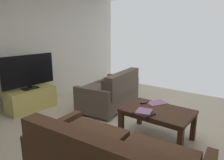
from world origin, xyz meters
The scene contains 9 objects.
ground_plane centered at (0.00, 0.00, 0.00)m, with size 5.33×5.75×0.01m, color beige.
wall_right centered at (2.67, 0.00, 1.26)m, with size 0.12×5.75×2.52m, color silver.
loveseat_near centered at (0.97, -0.75, 0.35)m, with size 0.98×1.48×0.81m.
coffee_table centered at (-0.38, -0.13, 0.41)m, with size 1.02×0.68×0.48m.
tv_stand centered at (2.27, 0.34, 0.23)m, with size 0.50×0.99×0.46m.
flat_tv centered at (2.27, 0.34, 0.82)m, with size 0.22×1.11×0.70m.
book_stack centered at (-0.29, 0.14, 0.50)m, with size 0.29×0.29×0.05m.
tv_remote centered at (-0.08, -0.27, 0.49)m, with size 0.09×0.17×0.02m.
loose_magazine centered at (-0.23, -0.39, 0.48)m, with size 0.22×0.31×0.01m, color #996699.
Camera 1 is at (-1.58, 2.63, 1.67)m, focal length 33.26 mm.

